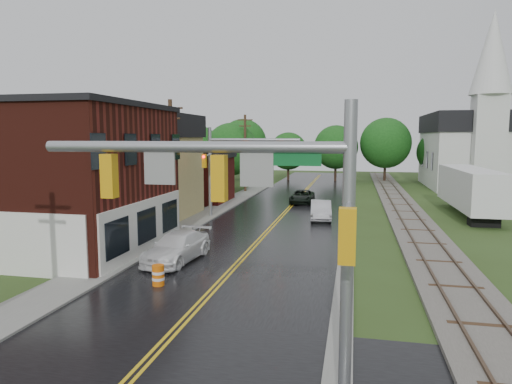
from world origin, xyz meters
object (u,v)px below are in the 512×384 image
(utility_pole_c, at_px, (245,152))
(tree_left_b, at_px, (103,145))
(semi_trailer, at_px, (470,188))
(sedan_silver, at_px, (321,210))
(pickup_white, at_px, (177,247))
(tree_left_a, at_px, (9,155))
(construction_barrel, at_px, (158,275))
(brick_building, at_px, (32,177))
(tree_left_c, at_px, (175,154))
(utility_pole_b, at_px, (171,162))
(church, at_px, (472,142))
(suv_dark, at_px, (302,197))
(traffic_signal_far, at_px, (236,156))
(tree_left_e, at_px, (232,150))
(traffic_signal_near, at_px, (252,202))

(utility_pole_c, relative_size, tree_left_b, 0.93)
(semi_trailer, bearing_deg, utility_pole_c, 151.00)
(sedan_silver, relative_size, pickup_white, 0.89)
(tree_left_a, bearing_deg, construction_barrel, -34.45)
(semi_trailer, bearing_deg, brick_building, -148.33)
(tree_left_c, relative_size, semi_trailer, 0.62)
(semi_trailer, bearing_deg, tree_left_b, -179.94)
(semi_trailer, bearing_deg, utility_pole_b, -155.47)
(brick_building, height_order, tree_left_b, tree_left_b)
(utility_pole_b, xyz_separation_m, semi_trailer, (21.77, 9.93, -2.42))
(church, bearing_deg, tree_left_a, -141.37)
(suv_dark, height_order, sedan_silver, sedan_silver)
(traffic_signal_far, distance_m, tree_left_e, 19.65)
(utility_pole_c, height_order, sedan_silver, utility_pole_c)
(church, height_order, tree_left_a, church)
(utility_pole_c, bearing_deg, tree_left_a, -120.55)
(semi_trailer, bearing_deg, pickup_white, -135.21)
(tree_left_b, bearing_deg, utility_pole_b, -41.86)
(tree_left_b, height_order, semi_trailer, tree_left_b)
(tree_left_b, bearing_deg, utility_pole_c, 47.61)
(church, xyz_separation_m, suv_dark, (-19.20, -17.63, -5.20))
(tree_left_a, height_order, suv_dark, tree_left_a)
(traffic_signal_far, bearing_deg, tree_left_e, 105.89)
(traffic_signal_near, xyz_separation_m, tree_left_a, (-23.32, 19.90, 0.15))
(brick_building, xyz_separation_m, tree_left_a, (-7.36, 6.90, 0.96))
(brick_building, relative_size, utility_pole_b, 1.59)
(pickup_white, bearing_deg, utility_pole_c, 103.08)
(construction_barrel, bearing_deg, tree_left_a, 145.55)
(traffic_signal_far, relative_size, utility_pole_c, 0.82)
(traffic_signal_far, bearing_deg, traffic_signal_near, -74.48)
(sedan_silver, bearing_deg, utility_pole_c, 116.40)
(tree_left_a, height_order, sedan_silver, tree_left_a)
(utility_pole_c, distance_m, pickup_white, 30.58)
(pickup_white, height_order, semi_trailer, semi_trailer)
(tree_left_e, bearing_deg, church, 15.20)
(brick_building, relative_size, semi_trailer, 1.16)
(tree_left_b, relative_size, tree_left_c, 1.27)
(church, xyz_separation_m, traffic_signal_far, (-23.47, -26.74, -0.86))
(traffic_signal_far, height_order, tree_left_b, tree_left_b)
(construction_barrel, bearing_deg, brick_building, 153.40)
(brick_building, distance_m, tree_left_e, 31.12)
(tree_left_e, bearing_deg, traffic_signal_near, -74.32)
(traffic_signal_near, bearing_deg, utility_pole_b, 117.19)
(suv_dark, bearing_deg, tree_left_e, 134.84)
(utility_pole_c, bearing_deg, brick_building, -101.09)
(traffic_signal_near, xyz_separation_m, construction_barrel, (-5.97, 8.00, -4.51))
(traffic_signal_near, xyz_separation_m, tree_left_c, (-17.32, 37.90, -0.46))
(traffic_signal_near, relative_size, pickup_white, 1.46)
(sedan_silver, distance_m, construction_barrel, 18.49)
(utility_pole_c, height_order, pickup_white, utility_pole_c)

